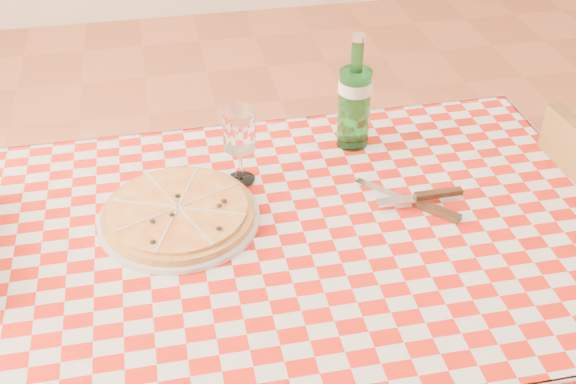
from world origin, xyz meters
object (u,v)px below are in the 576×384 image
dining_table (303,268)px  water_bottle (355,92)px  wine_glass (240,146)px  pizza_plate (179,212)px

dining_table → water_bottle: (0.19, 0.30, 0.24)m
dining_table → water_bottle: 0.43m
dining_table → wine_glass: bearing=115.4°
dining_table → wine_glass: (-0.10, 0.21, 0.19)m
dining_table → water_bottle: size_ratio=4.28×
pizza_plate → water_bottle: size_ratio=1.20×
water_bottle → wine_glass: 0.30m
dining_table → water_bottle: water_bottle is taller
water_bottle → wine_glass: (-0.28, -0.10, -0.05)m
pizza_plate → wine_glass: bearing=38.7°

